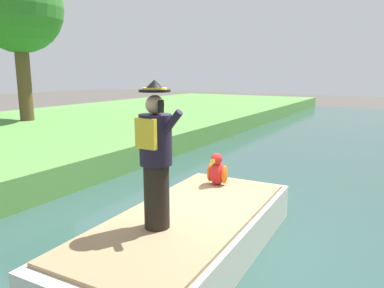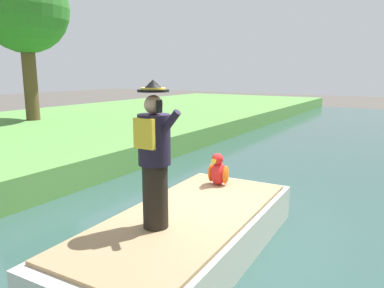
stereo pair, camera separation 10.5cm
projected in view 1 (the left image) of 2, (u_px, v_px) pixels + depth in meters
ground_plane at (208, 243)px, 5.75m from camera, size 80.00×80.00×0.00m
canal_water at (208, 240)px, 5.74m from camera, size 6.99×48.00×0.10m
boat at (187, 235)px, 5.13m from camera, size 1.97×4.27×0.61m
person_pirate at (156, 156)px, 4.47m from camera, size 0.61×0.42×1.85m
parrot_plush at (217, 171)px, 6.36m from camera, size 0.36×0.35×0.57m
tree_broad at (18, 9)px, 13.77m from camera, size 3.34×3.34×5.94m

